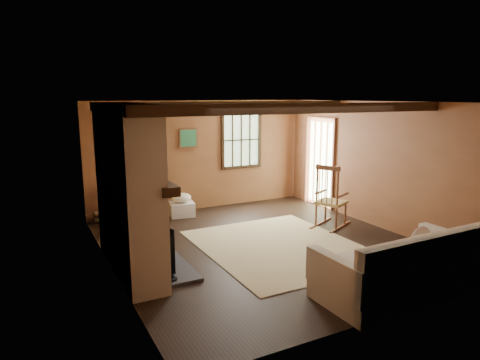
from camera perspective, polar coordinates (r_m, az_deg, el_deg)
ground at (r=7.39m, az=3.14°, el=-8.60°), size 5.50×5.50×0.00m
room_envelope at (r=7.34m, az=3.74°, el=4.39°), size 5.02×5.52×2.44m
fireplace at (r=6.28m, az=-14.53°, el=-2.02°), size 1.02×2.30×2.40m
rug at (r=7.33m, az=5.31°, el=-8.78°), size 2.50×3.00×0.01m
rocking_chair at (r=8.41m, az=11.95°, el=-2.69°), size 1.00×0.81×1.23m
sofa at (r=5.90m, az=20.75°, el=-11.29°), size 2.20×1.00×0.88m
firewood_pile at (r=9.03m, az=-16.77°, el=-4.56°), size 0.68×0.12×0.25m
laundry_basket at (r=9.09m, az=-7.74°, el=-3.90°), size 0.55×0.45×0.30m
basket_pillow at (r=9.03m, az=-7.78°, el=-2.37°), size 0.49×0.44×0.20m
armchair at (r=8.66m, az=-13.89°, el=-3.30°), size 1.09×1.08×0.76m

